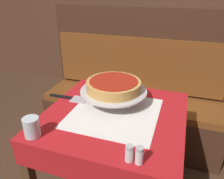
# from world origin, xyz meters

# --- Properties ---
(dining_table_front) EXTENTS (0.80, 0.80, 0.78)m
(dining_table_front) POSITION_xyz_m (0.00, 0.00, 0.68)
(dining_table_front) COLOR red
(dining_table_front) RESTS_ON ground_plane
(dining_table_rear) EXTENTS (0.61, 0.61, 0.79)m
(dining_table_rear) POSITION_xyz_m (0.08, 1.54, 0.66)
(dining_table_rear) COLOR #194799
(dining_table_rear) RESTS_ON ground_plane
(booth_bench) EXTENTS (1.68, 0.47, 1.28)m
(booth_bench) POSITION_xyz_m (-0.08, 0.81, 0.37)
(booth_bench) COLOR #3D2316
(booth_bench) RESTS_ON ground_plane
(back_wall_panel) EXTENTS (6.00, 0.04, 2.40)m
(back_wall_panel) POSITION_xyz_m (0.00, 1.99, 1.20)
(back_wall_panel) COLOR #4C2D1E
(back_wall_panel) RESTS_ON ground_plane
(pizza_pan_stand) EXTENTS (0.41, 0.41, 0.09)m
(pizza_pan_stand) POSITION_xyz_m (-0.04, 0.12, 0.85)
(pizza_pan_stand) COLOR #ADADB2
(pizza_pan_stand) RESTS_ON dining_table_front
(deep_dish_pizza) EXTENTS (0.33, 0.33, 0.06)m
(deep_dish_pizza) POSITION_xyz_m (-0.04, 0.12, 0.90)
(deep_dish_pizza) COLOR tan
(deep_dish_pizza) RESTS_ON pizza_pan_stand
(pizza_server) EXTENTS (0.26, 0.09, 0.01)m
(pizza_server) POSITION_xyz_m (-0.33, 0.07, 0.78)
(pizza_server) COLOR #BCBCC1
(pizza_server) RESTS_ON dining_table_front
(water_glass_near) EXTENTS (0.08, 0.08, 0.10)m
(water_glass_near) POSITION_xyz_m (-0.31, -0.33, 0.83)
(water_glass_near) COLOR silver
(water_glass_near) RESTS_ON dining_table_front
(salt_shaker) EXTENTS (0.04, 0.04, 0.08)m
(salt_shaker) POSITION_xyz_m (0.18, -0.34, 0.82)
(salt_shaker) COLOR silver
(salt_shaker) RESTS_ON dining_table_front
(pepper_shaker) EXTENTS (0.04, 0.04, 0.08)m
(pepper_shaker) POSITION_xyz_m (0.22, -0.34, 0.82)
(pepper_shaker) COLOR silver
(pepper_shaker) RESTS_ON dining_table_front
(condiment_caddy) EXTENTS (0.14, 0.14, 0.15)m
(condiment_caddy) POSITION_xyz_m (0.10, 1.46, 0.82)
(condiment_caddy) COLOR black
(condiment_caddy) RESTS_ON dining_table_rear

